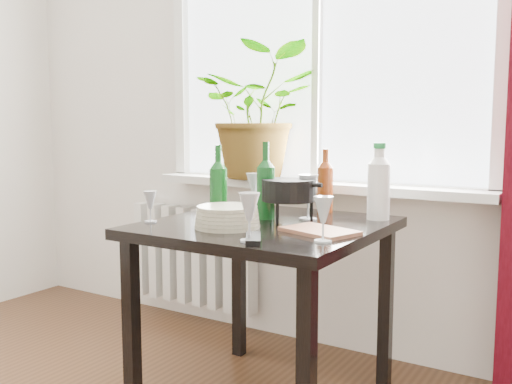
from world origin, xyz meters
The scene contains 18 objects.
window centered at (0.00, 2.22, 1.60)m, with size 1.72×0.08×1.62m.
windowsill centered at (0.00, 2.15, 0.82)m, with size 1.72×0.20×0.04m.
radiator centered at (-0.75, 2.18, 0.38)m, with size 0.80×0.10×0.55m.
table centered at (0.10, 1.55, 0.65)m, with size 0.85×0.85×0.74m.
potted_plant centered at (-0.30, 2.15, 1.18)m, with size 0.60×0.52×0.66m, color #33671B.
wine_bottle_left centered at (-0.10, 1.52, 0.89)m, with size 0.07×0.07×0.30m, color #0D4714, non-canonical shape.
wine_bottle_right centered at (0.05, 1.63, 0.90)m, with size 0.07×0.07×0.31m, color #0B3E14, non-canonical shape.
bottle_amber centered at (0.18, 1.92, 0.88)m, with size 0.07×0.07×0.28m, color maroon, non-canonical shape.
cleaning_bottle centered at (0.44, 1.85, 0.90)m, with size 0.09×0.09×0.31m, color white, non-canonical shape.
wineglass_front_right centered at (0.24, 1.21, 0.82)m, with size 0.07×0.07×0.16m, color #B8BCC6, non-canonical shape.
wineglass_far_right centered at (0.45, 1.33, 0.82)m, with size 0.07×0.07×0.15m, color silver, non-canonical shape.
wineglass_back_center centered at (0.21, 1.70, 0.83)m, with size 0.08×0.08×0.19m, color silver, non-canonical shape.
wineglass_back_left centered at (-0.13, 1.84, 0.82)m, with size 0.07×0.07×0.16m, color silver, non-canonical shape.
wineglass_front_left centered at (-0.28, 1.32, 0.80)m, with size 0.05×0.05×0.12m, color #AFB3BD, non-canonical shape.
plate_stack centered at (0.04, 1.38, 0.78)m, with size 0.24×0.24×0.08m, color #BCB79C.
fondue_pot centered at (0.16, 1.63, 0.82)m, with size 0.24×0.21×0.16m, color black, non-canonical shape.
tv_remote centered at (0.25, 1.23, 0.75)m, with size 0.05×0.16×0.02m, color black.
cutting_board centered at (0.37, 1.47, 0.75)m, with size 0.26×0.16×0.01m, color #A6684B.
Camera 1 is at (1.21, -0.32, 1.12)m, focal length 40.00 mm.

